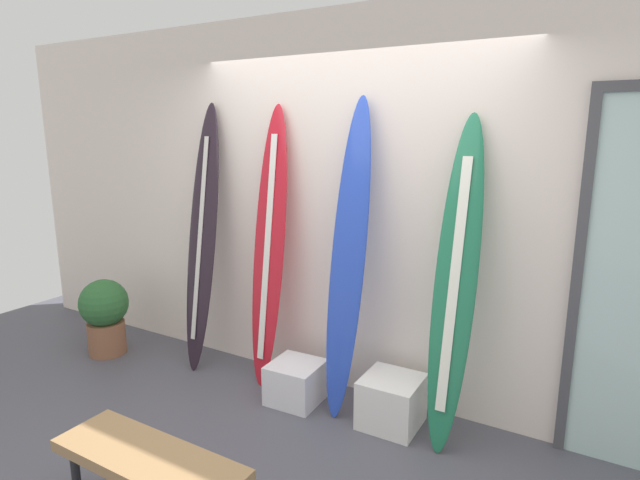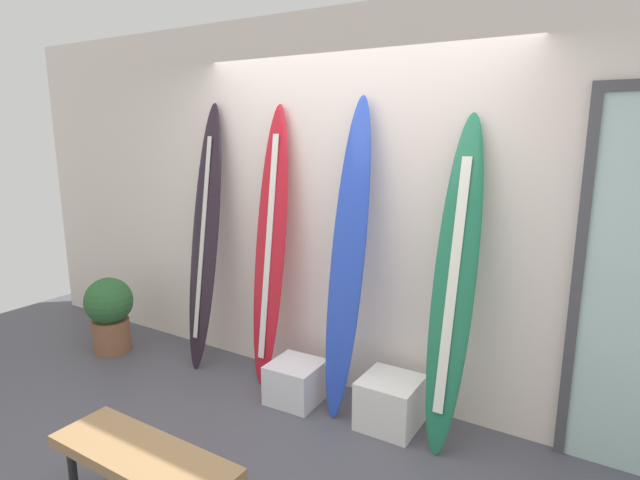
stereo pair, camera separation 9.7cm
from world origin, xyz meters
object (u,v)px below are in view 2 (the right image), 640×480
Objects in this scene: surfboard_emerald at (454,285)px; display_block_center at (296,382)px; display_block_left at (390,402)px; surfboard_charcoal at (205,240)px; surfboard_cobalt at (347,262)px; surfboard_crimson at (270,248)px; bench at (143,462)px; potted_plant at (110,311)px.

display_block_center is (-1.10, -0.12, -0.89)m from surfboard_emerald.
surfboard_emerald is at bearing 8.10° from display_block_left.
surfboard_cobalt is (1.35, -0.02, 0.01)m from surfboard_charcoal.
surfboard_crimson is 0.72m from surfboard_cobalt.
surfboard_cobalt is 2.12× the size of bench.
surfboard_charcoal is 1.19m from potted_plant.
surfboard_cobalt is at bearing 7.09° from potted_plant.
surfboard_charcoal is 2.03m from bench.
bench is (1.08, -1.58, -0.70)m from surfboard_charcoal.
potted_plant is at bearing -161.52° from surfboard_charcoal.
surfboard_crimson reaches higher than bench.
surfboard_cobalt is at bearing 79.94° from bench.
surfboard_charcoal is 3.21× the size of potted_plant.
surfboard_cobalt is 1.01m from display_block_center.
surfboard_charcoal reaches higher than surfboard_emerald.
display_block_center is at bearing 4.80° from potted_plant.
surfboard_emerald is (1.46, -0.07, -0.04)m from surfboard_crimson.
display_block_center is (-0.73, -0.07, -0.02)m from display_block_left.
display_block_center is (-0.36, -0.12, -0.94)m from surfboard_cobalt.
potted_plant is at bearing -175.08° from display_block_left.
bench is (-0.28, -1.55, -0.71)m from surfboard_cobalt.
potted_plant is (-0.92, -0.31, -0.70)m from surfboard_charcoal.
display_block_left is 2.66m from potted_plant.
surfboard_emerald is at bearing -2.78° from surfboard_crimson.
display_block_left is (0.37, -0.06, -0.92)m from surfboard_cobalt.
surfboard_cobalt is 2.39m from potted_plant.
bench is (-1.02, -1.55, -0.66)m from surfboard_emerald.
surfboard_crimson is at bearing 177.22° from surfboard_emerald.
surfboard_crimson is 5.59× the size of display_block_left.
surfboard_charcoal is 5.66× the size of display_block_left.
surfboard_cobalt reaches higher than display_block_left.
display_block_left is at bearing 5.22° from display_block_center.
surfboard_charcoal is 1.01× the size of surfboard_crimson.
surfboard_charcoal is 1.35m from surfboard_cobalt.
surfboard_crimson is (0.64, 0.05, 0.00)m from surfboard_charcoal.
surfboard_emerald is (0.74, -0.00, -0.05)m from surfboard_cobalt.
bench is at bearing -123.35° from surfboard_emerald.
surfboard_charcoal is 5.77× the size of display_block_center.
display_block_left is at bearing 66.60° from bench.
surfboard_crimson is 0.98× the size of surfboard_cobalt.
bench is at bearing -113.40° from display_block_left.
surfboard_crimson is 1.74m from potted_plant.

